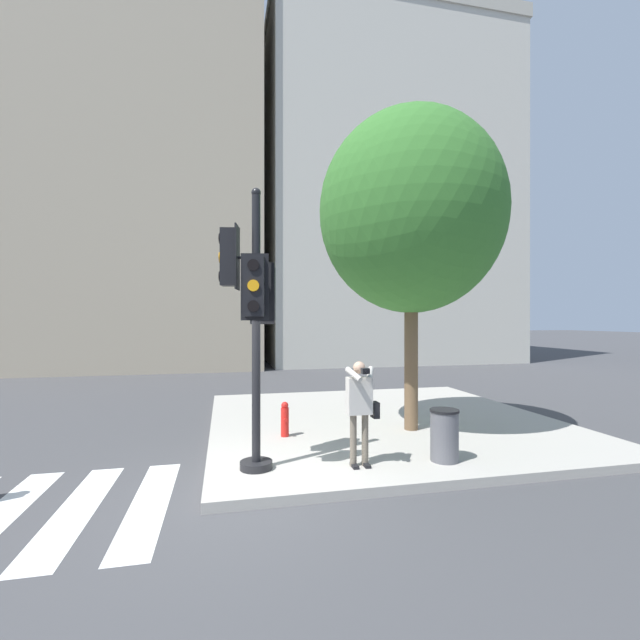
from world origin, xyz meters
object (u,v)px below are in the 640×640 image
object	(u,v)px
person_photographer	(360,404)
street_tree	(411,213)
trash_bin	(444,435)
fire_hydrant	(285,419)
traffic_signal_pole	(252,307)

from	to	relation	value
person_photographer	street_tree	world-z (taller)	street_tree
trash_bin	fire_hydrant	bearing A→B (deg)	139.24
street_tree	fire_hydrant	bearing A→B (deg)	179.04
street_tree	trash_bin	xyz separation A→B (m)	(-0.33, -2.03, -4.25)
traffic_signal_pole	street_tree	xyz separation A→B (m)	(3.51, 1.71, 2.11)
traffic_signal_pole	fire_hydrant	size ratio (longest dim) A/B	6.35
trash_bin	person_photographer	bearing A→B (deg)	177.08
person_photographer	trash_bin	world-z (taller)	person_photographer
street_tree	person_photographer	bearing A→B (deg)	-132.43
fire_hydrant	trash_bin	world-z (taller)	trash_bin
person_photographer	street_tree	bearing A→B (deg)	47.57
person_photographer	trash_bin	distance (m)	1.57
street_tree	fire_hydrant	xyz separation A→B (m)	(-2.74, 0.05, -4.34)
person_photographer	street_tree	distance (m)	4.53
street_tree	trash_bin	distance (m)	4.72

